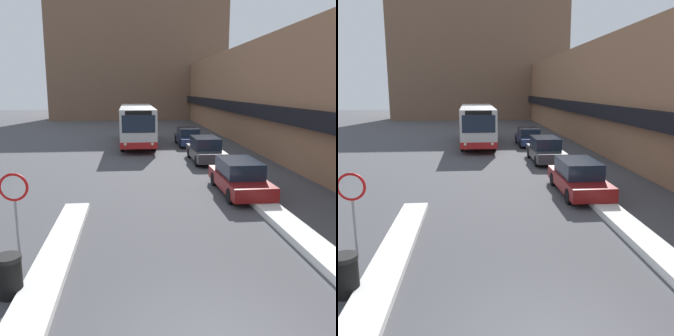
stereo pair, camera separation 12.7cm
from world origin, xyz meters
The scene contains 9 objects.
building_row_right centered at (9.97, 24.00, 4.00)m, with size 5.50×60.00×8.01m.
building_backdrop_far centered at (0.00, 53.68, 9.09)m, with size 26.00×8.00×18.19m.
snow_bank_left centered at (-3.60, 3.07, 0.10)m, with size 0.90×10.90×0.19m.
city_bus centered at (-0.93, 25.22, 1.71)m, with size 2.61×11.01×3.12m.
parked_car_front centered at (3.20, 9.96, 0.74)m, with size 1.80×4.69×1.48m.
parked_car_middle centered at (3.20, 17.40, 0.77)m, with size 1.81×4.65×1.55m.
parked_car_back centered at (3.20, 24.41, 0.71)m, with size 1.79×4.48×1.42m.
stop_sign centered at (-4.61, 4.28, 1.72)m, with size 0.76×0.08×2.37m.
trash_bin centered at (-4.25, 2.30, 0.48)m, with size 0.59×0.59×0.95m.
Camera 1 is at (-1.55, -5.58, 4.51)m, focal length 40.00 mm.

